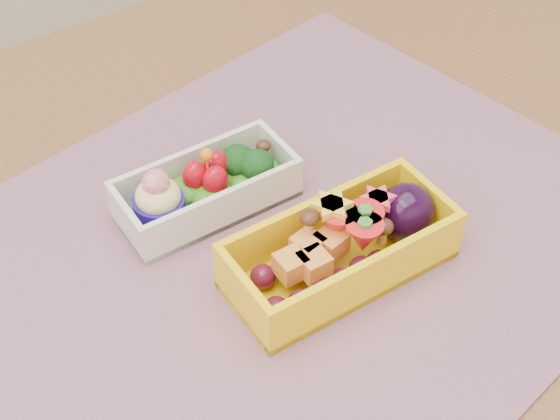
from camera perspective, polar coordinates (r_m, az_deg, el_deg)
table at (r=0.75m, az=1.63°, el=-6.25°), size 1.20×0.80×0.75m
placemat at (r=0.65m, az=-0.29°, el=-2.92°), size 0.65×0.54×0.00m
bento_white at (r=0.67m, az=-5.35°, el=1.54°), size 0.15×0.07×0.06m
bento_yellow at (r=0.62m, az=4.68°, el=-2.62°), size 0.18×0.09×0.06m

